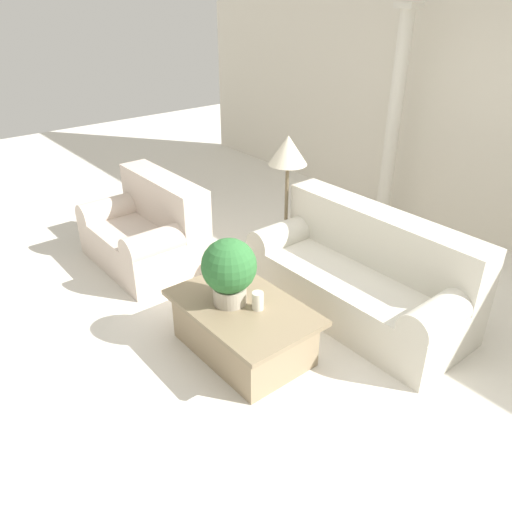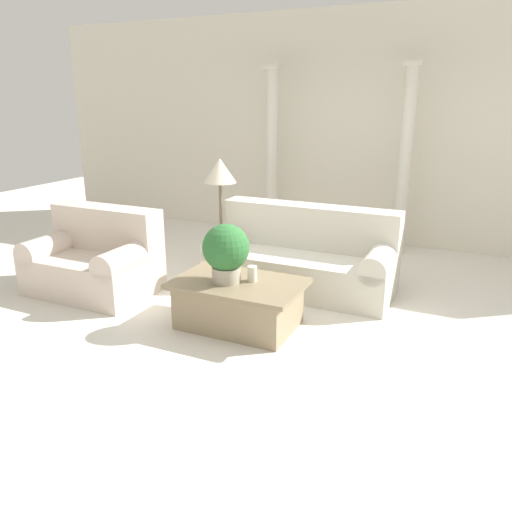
# 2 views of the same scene
# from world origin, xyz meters

# --- Properties ---
(ground_plane) EXTENTS (16.00, 16.00, 0.00)m
(ground_plane) POSITION_xyz_m (0.00, 0.00, 0.00)
(ground_plane) COLOR silver
(wall_back) EXTENTS (10.00, 0.06, 3.20)m
(wall_back) POSITION_xyz_m (0.00, 2.83, 1.60)
(wall_back) COLOR silver
(wall_back) RESTS_ON ground_plane
(sofa_long) EXTENTS (2.00, 0.87, 0.89)m
(sofa_long) POSITION_xyz_m (0.14, 0.64, 0.35)
(sofa_long) COLOR beige
(sofa_long) RESTS_ON ground_plane
(loveseat) EXTENTS (1.31, 0.87, 0.89)m
(loveseat) POSITION_xyz_m (-1.87, -0.38, 0.36)
(loveseat) COLOR beige
(loveseat) RESTS_ON ground_plane
(coffee_table) EXTENTS (1.17, 0.76, 0.44)m
(coffee_table) POSITION_xyz_m (-0.06, -0.54, 0.22)
(coffee_table) COLOR #998466
(coffee_table) RESTS_ON ground_plane
(potted_plant) EXTENTS (0.42, 0.42, 0.53)m
(potted_plant) POSITION_xyz_m (-0.15, -0.59, 0.73)
(potted_plant) COLOR #B2A893
(potted_plant) RESTS_ON coffee_table
(pillar_candle) EXTENTS (0.09, 0.09, 0.14)m
(pillar_candle) POSITION_xyz_m (0.05, -0.48, 0.51)
(pillar_candle) COLOR silver
(pillar_candle) RESTS_ON coffee_table
(floor_lamp) EXTENTS (0.37, 0.37, 1.38)m
(floor_lamp) POSITION_xyz_m (-0.89, 0.67, 1.15)
(floor_lamp) COLOR brown
(floor_lamp) RESTS_ON ground_plane
(column_left) EXTENTS (0.23, 0.23, 2.45)m
(column_left) POSITION_xyz_m (-0.99, 2.40, 1.25)
(column_left) COLOR silver
(column_left) RESTS_ON ground_plane
(column_right) EXTENTS (0.23, 0.23, 2.45)m
(column_right) POSITION_xyz_m (0.88, 2.40, 1.25)
(column_right) COLOR silver
(column_right) RESTS_ON ground_plane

